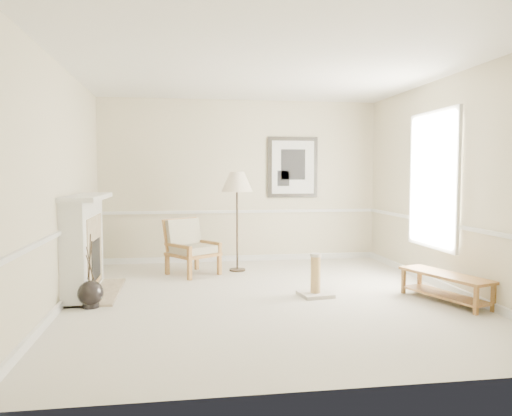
{
  "coord_description": "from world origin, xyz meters",
  "views": [
    {
      "loc": [
        -1.09,
        -6.19,
        1.59
      ],
      "look_at": [
        -0.04,
        0.7,
        1.11
      ],
      "focal_mm": 35.0,
      "sensor_mm": 36.0,
      "label": 1
    }
  ],
  "objects_px": {
    "floor_lamp": "(237,185)",
    "scratching_post": "(315,283)",
    "bench": "(445,283)",
    "armchair": "(189,244)",
    "floor_vase": "(91,294)"
  },
  "relations": [
    {
      "from": "floor_lamp",
      "to": "scratching_post",
      "type": "height_order",
      "value": "floor_lamp"
    },
    {
      "from": "bench",
      "to": "scratching_post",
      "type": "distance_m",
      "value": 1.6
    },
    {
      "from": "armchair",
      "to": "floor_lamp",
      "type": "relative_size",
      "value": 0.59
    },
    {
      "from": "floor_vase",
      "to": "bench",
      "type": "height_order",
      "value": "floor_vase"
    },
    {
      "from": "armchair",
      "to": "floor_lamp",
      "type": "distance_m",
      "value": 1.23
    },
    {
      "from": "scratching_post",
      "to": "floor_vase",
      "type": "bearing_deg",
      "value": -177.45
    },
    {
      "from": "floor_lamp",
      "to": "bench",
      "type": "bearing_deg",
      "value": -45.59
    },
    {
      "from": "floor_vase",
      "to": "armchair",
      "type": "relative_size",
      "value": 0.93
    },
    {
      "from": "floor_vase",
      "to": "scratching_post",
      "type": "relative_size",
      "value": 1.58
    },
    {
      "from": "armchair",
      "to": "bench",
      "type": "distance_m",
      "value": 3.82
    },
    {
      "from": "armchair",
      "to": "scratching_post",
      "type": "xyz_separation_m",
      "value": [
        1.59,
        -1.71,
        -0.29
      ]
    },
    {
      "from": "floor_vase",
      "to": "bench",
      "type": "xyz_separation_m",
      "value": [
        4.29,
        -0.4,
        0.08
      ]
    },
    {
      "from": "floor_vase",
      "to": "floor_lamp",
      "type": "distance_m",
      "value": 3.05
    },
    {
      "from": "bench",
      "to": "scratching_post",
      "type": "bearing_deg",
      "value": 160.96
    },
    {
      "from": "bench",
      "to": "floor_lamp",
      "type": "bearing_deg",
      "value": 134.41
    }
  ]
}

